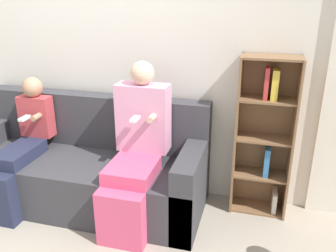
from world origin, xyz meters
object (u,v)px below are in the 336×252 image
child_seated (22,145)px  adult_seated (137,144)px  couch (86,169)px  bookshelf (265,136)px

child_seated → adult_seated: bearing=2.5°
couch → adult_seated: bearing=-11.8°
child_seated → bookshelf: bearing=12.6°
bookshelf → couch: bearing=-169.1°
adult_seated → couch: bearing=168.2°
child_seated → bookshelf: (2.04, 0.46, 0.12)m
adult_seated → child_seated: bearing=-177.5°
adult_seated → bookshelf: bookshelf is taller
adult_seated → child_seated: adult_seated is taller
bookshelf → adult_seated: bearing=-157.5°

